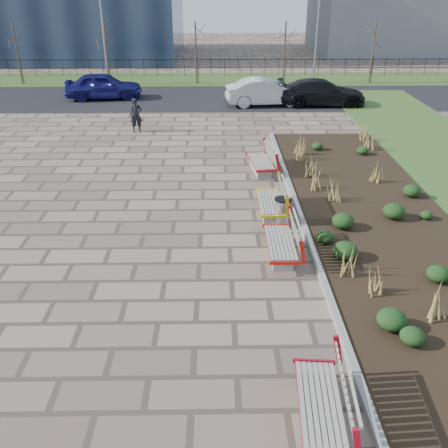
{
  "coord_description": "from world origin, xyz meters",
  "views": [
    {
      "loc": [
        1.3,
        -8.8,
        6.83
      ],
      "look_at": [
        1.5,
        3.0,
        0.9
      ],
      "focal_mm": 40.0,
      "sensor_mm": 36.0,
      "label": 1
    }
  ],
  "objects_px": {
    "bench_c": "(271,200)",
    "lamp_east": "(316,38)",
    "bench_a": "(320,401)",
    "car_blue": "(103,86)",
    "pedestrian": "(136,115)",
    "lamp_west": "(104,38)",
    "car_black": "(321,92)",
    "bench_d": "(261,160)",
    "bench_b": "(281,240)",
    "car_silver": "(266,92)",
    "litter_bin": "(283,212)"
  },
  "relations": [
    {
      "from": "bench_a",
      "to": "litter_bin",
      "type": "height_order",
      "value": "bench_a"
    },
    {
      "from": "pedestrian",
      "to": "car_blue",
      "type": "height_order",
      "value": "pedestrian"
    },
    {
      "from": "bench_a",
      "to": "lamp_east",
      "type": "distance_m",
      "value": 29.3
    },
    {
      "from": "bench_c",
      "to": "lamp_west",
      "type": "distance_m",
      "value": 22.59
    },
    {
      "from": "lamp_west",
      "to": "lamp_east",
      "type": "distance_m",
      "value": 14.0
    },
    {
      "from": "car_black",
      "to": "car_blue",
      "type": "bearing_deg",
      "value": 82.6
    },
    {
      "from": "pedestrian",
      "to": "car_blue",
      "type": "distance_m",
      "value": 7.73
    },
    {
      "from": "bench_b",
      "to": "lamp_east",
      "type": "height_order",
      "value": "lamp_east"
    },
    {
      "from": "bench_d",
      "to": "lamp_east",
      "type": "distance_m",
      "value": 17.68
    },
    {
      "from": "bench_d",
      "to": "litter_bin",
      "type": "height_order",
      "value": "bench_d"
    },
    {
      "from": "litter_bin",
      "to": "lamp_west",
      "type": "xyz_separation_m",
      "value": [
        -9.29,
        21.31,
        2.61
      ]
    },
    {
      "from": "car_blue",
      "to": "car_black",
      "type": "distance_m",
      "value": 12.98
    },
    {
      "from": "car_black",
      "to": "lamp_east",
      "type": "distance_m",
      "value": 6.38
    },
    {
      "from": "litter_bin",
      "to": "lamp_east",
      "type": "distance_m",
      "value": 21.98
    },
    {
      "from": "bench_d",
      "to": "lamp_west",
      "type": "distance_m",
      "value": 19.2
    },
    {
      "from": "bench_b",
      "to": "lamp_east",
      "type": "xyz_separation_m",
      "value": [
        5.0,
        23.2,
        2.54
      ]
    },
    {
      "from": "bench_a",
      "to": "car_black",
      "type": "bearing_deg",
      "value": 83.74
    },
    {
      "from": "bench_a",
      "to": "lamp_west",
      "type": "distance_m",
      "value": 30.25
    },
    {
      "from": "pedestrian",
      "to": "lamp_west",
      "type": "bearing_deg",
      "value": 93.31
    },
    {
      "from": "car_black",
      "to": "lamp_west",
      "type": "bearing_deg",
      "value": 66.93
    },
    {
      "from": "bench_a",
      "to": "car_blue",
      "type": "height_order",
      "value": "car_blue"
    },
    {
      "from": "bench_c",
      "to": "bench_d",
      "type": "xyz_separation_m",
      "value": [
        0.0,
        3.8,
        0.0
      ]
    },
    {
      "from": "lamp_east",
      "to": "car_black",
      "type": "bearing_deg",
      "value": -95.87
    },
    {
      "from": "bench_c",
      "to": "car_black",
      "type": "height_order",
      "value": "car_black"
    },
    {
      "from": "car_silver",
      "to": "car_black",
      "type": "height_order",
      "value": "car_silver"
    },
    {
      "from": "pedestrian",
      "to": "lamp_west",
      "type": "height_order",
      "value": "lamp_west"
    },
    {
      "from": "bench_d",
      "to": "car_silver",
      "type": "height_order",
      "value": "car_silver"
    },
    {
      "from": "car_silver",
      "to": "lamp_east",
      "type": "bearing_deg",
      "value": -38.65
    },
    {
      "from": "bench_c",
      "to": "bench_a",
      "type": "bearing_deg",
      "value": -89.85
    },
    {
      "from": "bench_b",
      "to": "pedestrian",
      "type": "relative_size",
      "value": 1.31
    },
    {
      "from": "bench_b",
      "to": "bench_d",
      "type": "height_order",
      "value": "same"
    },
    {
      "from": "bench_a",
      "to": "car_blue",
      "type": "distance_m",
      "value": 26.1
    },
    {
      "from": "litter_bin",
      "to": "car_blue",
      "type": "xyz_separation_m",
      "value": [
        -8.75,
        17.24,
        0.36
      ]
    },
    {
      "from": "bench_c",
      "to": "car_silver",
      "type": "xyz_separation_m",
      "value": [
        1.2,
        14.65,
        0.28
      ]
    },
    {
      "from": "bench_d",
      "to": "car_silver",
      "type": "bearing_deg",
      "value": 76.14
    },
    {
      "from": "bench_c",
      "to": "bench_d",
      "type": "relative_size",
      "value": 1.0
    },
    {
      "from": "bench_b",
      "to": "car_silver",
      "type": "xyz_separation_m",
      "value": [
        1.2,
        17.29,
        0.28
      ]
    },
    {
      "from": "bench_c",
      "to": "pedestrian",
      "type": "xyz_separation_m",
      "value": [
        -5.49,
        9.35,
        0.3
      ]
    },
    {
      "from": "car_blue",
      "to": "lamp_east",
      "type": "relative_size",
      "value": 0.76
    },
    {
      "from": "pedestrian",
      "to": "car_silver",
      "type": "height_order",
      "value": "pedestrian"
    },
    {
      "from": "pedestrian",
      "to": "car_black",
      "type": "distance_m",
      "value": 11.2
    },
    {
      "from": "car_blue",
      "to": "lamp_west",
      "type": "xyz_separation_m",
      "value": [
        -0.54,
        4.08,
        2.25
      ]
    },
    {
      "from": "bench_b",
      "to": "lamp_west",
      "type": "height_order",
      "value": "lamp_west"
    },
    {
      "from": "bench_c",
      "to": "lamp_east",
      "type": "height_order",
      "value": "lamp_east"
    },
    {
      "from": "car_blue",
      "to": "car_black",
      "type": "height_order",
      "value": "car_blue"
    },
    {
      "from": "pedestrian",
      "to": "bench_b",
      "type": "bearing_deg",
      "value": -79.51
    },
    {
      "from": "bench_d",
      "to": "bench_b",
      "type": "bearing_deg",
      "value": -97.53
    },
    {
      "from": "bench_c",
      "to": "lamp_east",
      "type": "relative_size",
      "value": 0.35
    },
    {
      "from": "bench_b",
      "to": "litter_bin",
      "type": "relative_size",
      "value": 2.45
    },
    {
      "from": "bench_d",
      "to": "lamp_east",
      "type": "bearing_deg",
      "value": 65.87
    }
  ]
}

